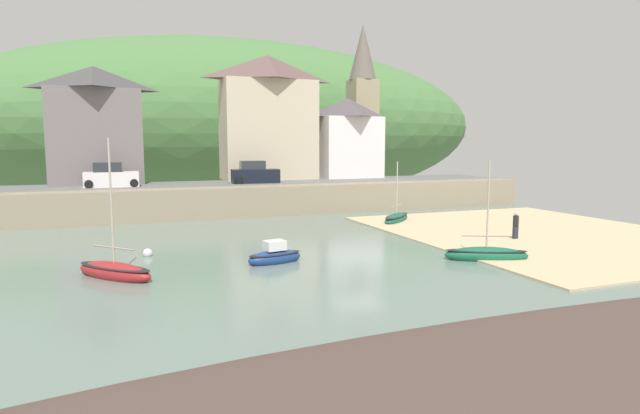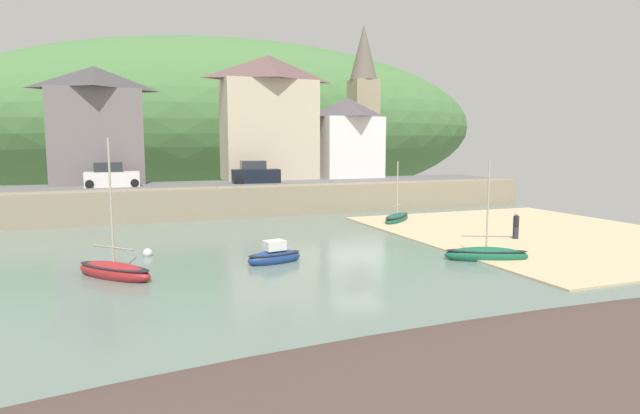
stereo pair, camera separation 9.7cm
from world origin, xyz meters
TOP-DOWN VIEW (x-y plane):
  - ground at (1.40, -9.56)m, footprint 48.00×41.00m
  - quay_seawall at (0.00, 17.50)m, footprint 48.00×9.40m
  - hillside_backdrop at (4.19, 55.20)m, footprint 80.00×44.00m
  - waterfront_building_left at (-12.98, 25.20)m, footprint 7.69×5.76m
  - waterfront_building_centre at (2.33, 25.20)m, footprint 9.13×4.56m
  - waterfront_building_right at (10.61, 25.20)m, footprint 6.33×5.35m
  - church_with_spire at (14.21, 29.20)m, footprint 3.00×3.00m
  - sailboat_far_left at (7.91, 10.01)m, footprint 3.92×3.87m
  - sailboat_tall_mast at (-4.40, 0.17)m, footprint 2.98×1.57m
  - motorboat_with_cabin at (5.66, -3.11)m, footprint 4.17×2.70m
  - dinghy_open_wooden at (-11.75, -0.12)m, footprint 3.61×3.89m
  - parked_car_near_slipway at (-11.93, 20.70)m, footprint 4.12×1.82m
  - parked_car_by_wall at (-0.22, 20.70)m, footprint 4.23×2.06m
  - person_on_slipway at (10.90, 0.78)m, footprint 0.34×0.34m
  - mooring_buoy at (-10.15, 4.08)m, footprint 0.49×0.49m

SIDE VIEW (x-z plane):
  - mooring_buoy at x=-10.15m, z-range -0.10..0.39m
  - ground at x=1.40m, z-range -0.14..0.47m
  - sailboat_far_left at x=7.91m, z-range -2.07..2.62m
  - motorboat_with_cabin at x=5.66m, z-range -2.31..2.90m
  - dinghy_open_wooden at x=-11.75m, z-range -2.83..3.44m
  - sailboat_tall_mast at x=-4.40m, z-range -0.33..0.97m
  - person_on_slipway at x=10.90m, z-range 0.17..1.79m
  - quay_seawall at x=0.00m, z-range 0.16..2.56m
  - parked_car_near_slipway at x=-11.93m, z-range 2.23..4.18m
  - parked_car_by_wall at x=-0.22m, z-range 2.23..4.18m
  - waterfront_building_right at x=10.61m, z-range 2.48..10.48m
  - waterfront_building_left at x=-12.98m, z-range 2.48..12.43m
  - waterfront_building_centre at x=2.33m, z-range 2.50..14.25m
  - hillside_backdrop at x=4.19m, z-range -3.66..20.72m
  - church_with_spire at x=14.21m, z-range 2.67..19.00m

